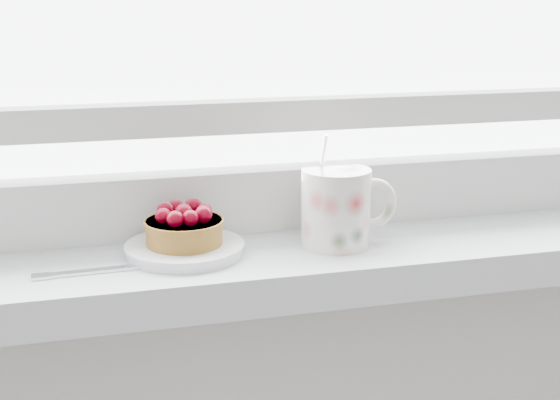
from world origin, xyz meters
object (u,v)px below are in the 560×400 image
object	(u,v)px
floral_mug	(338,206)
fork	(126,268)
raspberry_tart	(184,226)
saucer	(185,249)

from	to	relation	value
floral_mug	fork	xyz separation A→B (m)	(-0.23, -0.02, -0.04)
floral_mug	fork	distance (m)	0.23
raspberry_tart	floral_mug	bearing A→B (deg)	-3.66
floral_mug	fork	size ratio (longest dim) A/B	0.66
fork	saucer	bearing A→B (deg)	25.26
saucer	raspberry_tart	bearing A→B (deg)	72.45
raspberry_tart	floral_mug	distance (m)	0.16
saucer	fork	bearing A→B (deg)	-154.74
raspberry_tart	floral_mug	world-z (taller)	floral_mug
saucer	fork	distance (m)	0.07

